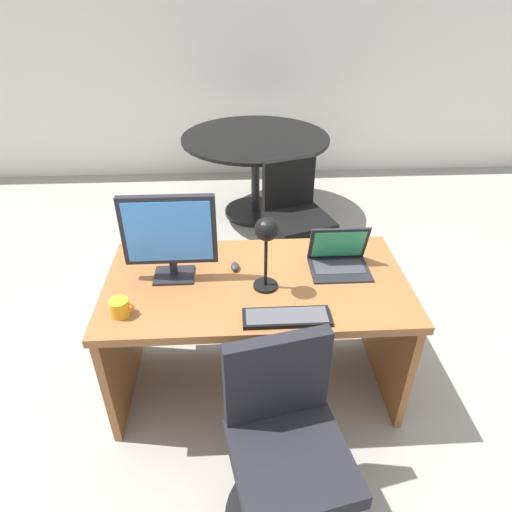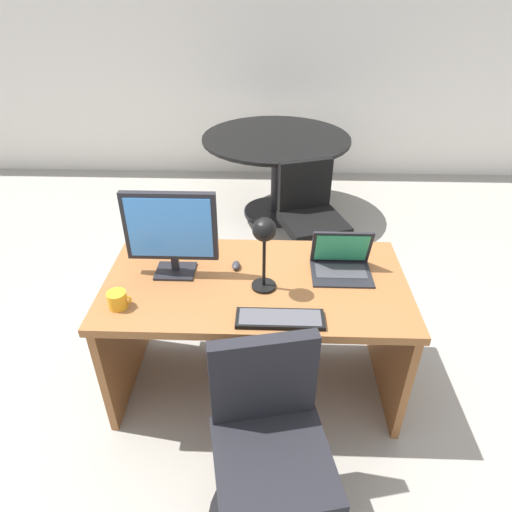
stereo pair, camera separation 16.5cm
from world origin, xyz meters
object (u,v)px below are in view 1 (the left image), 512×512
Objects in this scene: keyboard at (287,317)px; coffee_mug at (120,308)px; laptop at (339,255)px; meeting_table at (255,156)px; mouse at (235,266)px; office_chair at (286,458)px; meeting_chair_near at (296,224)px; desk at (256,308)px; desk_lamp at (267,239)px; monitor at (169,233)px.

coffee_mug is (-0.75, 0.07, 0.03)m from keyboard.
laptop is 2.11m from meeting_table.
coffee_mug is at bearing -147.12° from mouse.
laptop is 0.23× the size of meeting_table.
meeting_chair_near is (0.31, 2.07, -0.04)m from office_chair.
mouse is at bearing -179.54° from laptop.
desk is 0.43m from keyboard.
coffee_mug is 0.14× the size of meeting_chair_near.
desk_lamp reaches higher than meeting_table.
laptop is 0.52m from keyboard.
monitor is at bearing -170.89° from mouse.
mouse is 0.06× the size of meeting_table.
desk_lamp reaches higher than meeting_chair_near.
coffee_mug reaches higher than keyboard.
meeting_table is at bearing 89.47° from office_chair.
office_chair is (0.71, -0.50, -0.42)m from coffee_mug.
mouse is 2.10m from meeting_table.
keyboard reaches higher than desk.
mouse is 0.36m from desk_lamp.
meeting_table is (0.03, 2.92, 0.22)m from office_chair.
mouse reaches higher than meeting_table.
desk_lamp is (0.46, -0.14, 0.04)m from monitor.
laptop reaches higher than meeting_chair_near.
desk_lamp is 0.44× the size of office_chair.
desk_lamp is at bearing -154.28° from laptop.
monitor is at bearing 146.18° from keyboard.
office_chair is at bearing -94.63° from keyboard.
coffee_mug is at bearing -167.30° from desk_lamp.
office_chair is (0.08, -0.78, -0.17)m from desk.
laptop is (0.44, 0.07, 0.28)m from desk.
office_chair is at bearing -77.17° from mouse.
desk is 3.83× the size of desk_lamp.
meeting_table is (-0.01, 2.49, -0.17)m from keyboard.
mouse is (-0.23, 0.41, 0.01)m from keyboard.
desk is at bearing -171.43° from laptop.
office_chair is at bearing -86.27° from desk_lamp.
desk is 0.63m from monitor.
desk_lamp reaches higher than office_chair.
office_chair reaches higher than coffee_mug.
desk is 0.73m from coffee_mug.
coffee_mug is at bearing 144.84° from office_chair.
meeting_chair_near is (-0.04, 1.23, -0.49)m from laptop.
monitor is 0.51× the size of office_chair.
coffee_mug is (-0.67, -0.15, -0.25)m from desk_lamp.
monitor is 0.41m from coffee_mug.
office_chair is (0.50, -0.79, -0.64)m from monitor.
meeting_table is (-0.33, 2.08, -0.23)m from laptop.
mouse is (-0.54, -0.00, -0.05)m from laptop.
coffee_mug is at bearing 174.52° from keyboard.
laptop is at bearing 8.57° from desk.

